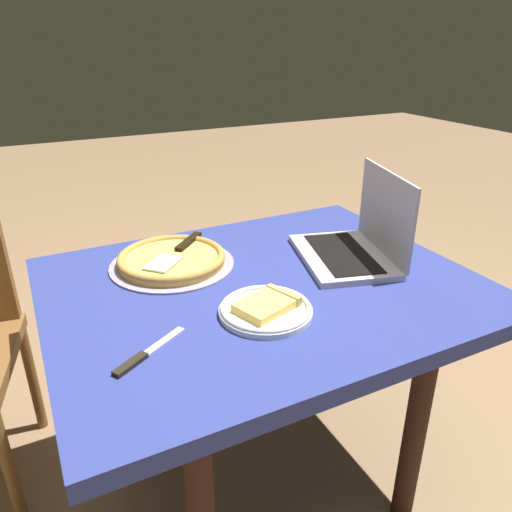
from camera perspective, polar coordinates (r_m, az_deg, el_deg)
ground_plane at (r=1.75m, az=0.65°, el=-24.09°), size 12.00×12.00×0.00m
dining_table at (r=1.35m, az=0.78°, el=-6.37°), size 1.11×0.89×0.71m
laptop at (r=1.45m, az=11.69°, el=1.73°), size 0.33×0.39×0.26m
pizza_plate at (r=1.16m, az=1.20°, el=-6.15°), size 0.22×0.22×0.04m
pizza_tray at (r=1.41m, az=-9.78°, el=-0.39°), size 0.35×0.35×0.04m
table_knife at (r=1.05m, az=-12.97°, el=-11.22°), size 0.18×0.12×0.01m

